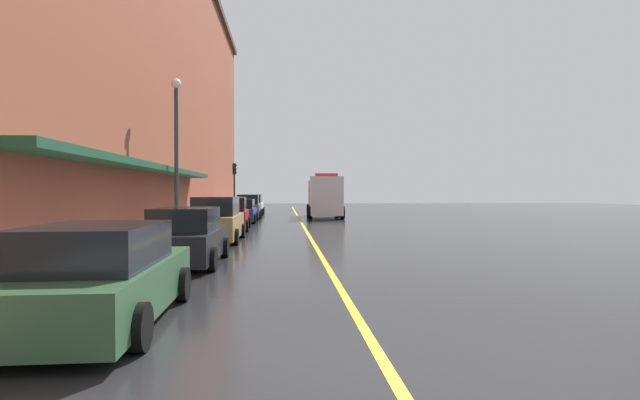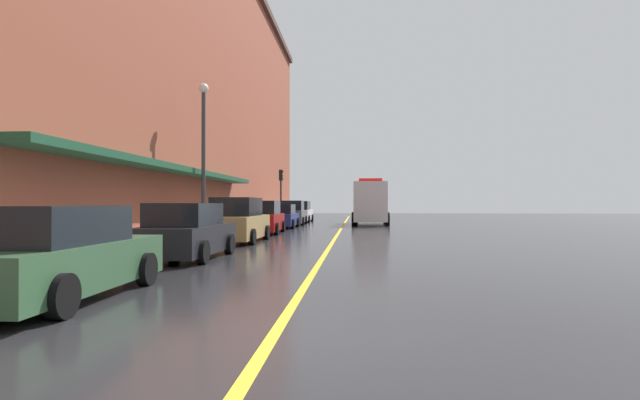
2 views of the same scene
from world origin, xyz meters
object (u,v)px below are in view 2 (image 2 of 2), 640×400
object	(u,v)px
parked_car_6	(300,212)
parked_car_5	(293,213)
parked_car_3	(263,218)
parked_car_0	(53,255)
parking_meter_0	(159,221)
street_lamp_left	(203,142)
parked_car_4	(281,217)
box_truck	(371,203)
parking_meter_1	(270,211)
parking_meter_2	(284,210)
parked_car_2	(238,221)
parked_car_1	(187,232)
traffic_light_near	(281,185)

from	to	relation	value
parked_car_6	parked_car_5	bearing A→B (deg)	-178.80
parked_car_3	parked_car_0	bearing A→B (deg)	178.01
parking_meter_0	street_lamp_left	bearing A→B (deg)	95.26
parked_car_4	street_lamp_left	size ratio (longest dim) A/B	0.63
parked_car_4	box_truck	distance (m)	8.76
parking_meter_1	parked_car_6	bearing A→B (deg)	80.14
box_truck	street_lamp_left	distance (m)	18.93
parked_car_6	parking_meter_2	size ratio (longest dim) A/B	3.61
parked_car_0	parked_car_2	distance (m)	12.53
parked_car_0	parking_meter_0	xyz separation A→B (m)	(-1.31, 7.62, 0.32)
parked_car_6	parked_car_4	bearing A→B (deg)	-179.71
parked_car_1	parking_meter_1	distance (m)	21.79
box_truck	parked_car_6	bearing A→B (deg)	-125.23
parked_car_2	parking_meter_0	distance (m)	5.10
parked_car_3	parked_car_4	world-z (taller)	parked_car_3
parked_car_6	parking_meter_2	world-z (taller)	parked_car_6
parked_car_0	parked_car_3	world-z (taller)	parked_car_3
parked_car_3	street_lamp_left	distance (m)	6.04
parked_car_6	traffic_light_near	size ratio (longest dim) A/B	1.12
parked_car_0	parked_car_6	distance (m)	35.63
box_truck	street_lamp_left	xyz separation A→B (m)	(-8.04, -16.92, 2.76)
parked_car_0	street_lamp_left	size ratio (longest dim) A/B	0.67
parked_car_0	parked_car_4	distance (m)	24.85
street_lamp_left	traffic_light_near	distance (m)	18.89
parked_car_2	parking_meter_2	distance (m)	22.79
parked_car_4	parking_meter_1	bearing A→B (deg)	23.04
parked_car_3	parked_car_6	distance (m)	17.01
parked_car_1	parking_meter_2	xyz separation A→B (m)	(-1.40, 29.05, 0.30)
parked_car_1	parked_car_4	size ratio (longest dim) A/B	1.00
parked_car_4	parked_car_6	distance (m)	10.78
parked_car_5	parked_car_4	bearing A→B (deg)	177.59
box_truck	street_lamp_left	bearing A→B (deg)	-23.82
traffic_light_near	parking_meter_0	bearing A→B (deg)	-90.14
street_lamp_left	traffic_light_near	size ratio (longest dim) A/B	1.61
parked_car_1	box_truck	bearing A→B (deg)	-13.49
parked_car_0	parking_meter_2	size ratio (longest dim) A/B	3.50
parked_car_4	parking_meter_0	world-z (taller)	parked_car_4
traffic_light_near	parking_meter_2	bearing A→B (deg)	91.53
parked_car_5	parking_meter_1	bearing A→B (deg)	145.64
parked_car_2	parking_meter_1	world-z (taller)	parked_car_2
parked_car_1	traffic_light_near	bearing A→B (deg)	3.05
parked_car_0	parked_car_5	size ratio (longest dim) A/B	0.99
parked_car_3	parked_car_2	bearing A→B (deg)	178.83
parking_meter_1	parking_meter_2	distance (m)	7.31
parking_meter_2	parked_car_3	bearing A→B (deg)	-85.51
box_truck	parking_meter_2	bearing A→B (deg)	-117.94
parked_car_1	parked_car_2	world-z (taller)	parked_car_2
parking_meter_2	street_lamp_left	world-z (taller)	street_lamp_left
parked_car_6	parked_car_2	bearing A→B (deg)	-179.49
parked_car_5	parked_car_6	world-z (taller)	parked_car_5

